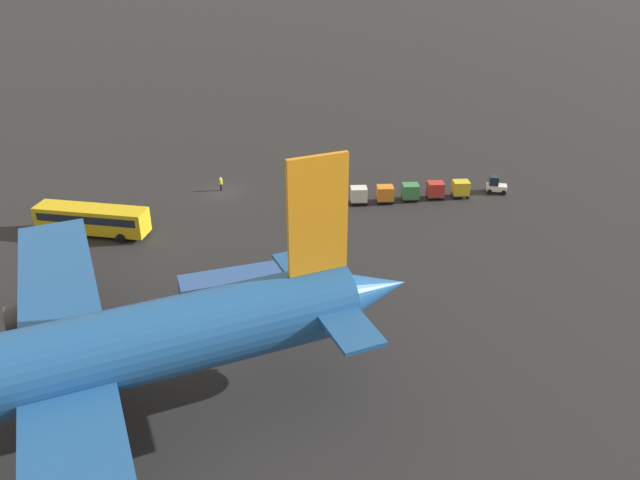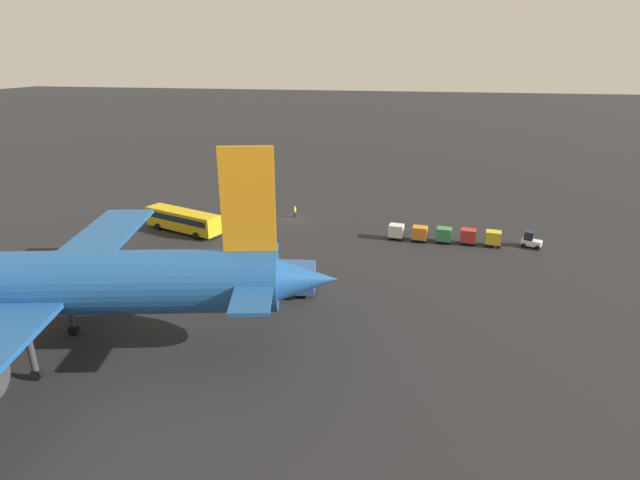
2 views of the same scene
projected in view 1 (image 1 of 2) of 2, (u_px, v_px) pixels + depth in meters
The scene contains 11 objects.
ground_plane at pixel (222, 192), 76.73m from camera, with size 600.00×600.00×0.00m, color #232326.
airplane at pixel (37, 370), 36.71m from camera, with size 49.73×42.99×17.29m.
shuttle_bus_near at pixel (92, 218), 65.86m from camera, with size 12.20×6.45×3.10m.
shuttle_bus_far at pixel (255, 285), 53.81m from camera, with size 13.08×4.73×3.30m.
baggage_tug at pixel (496, 185), 76.34m from camera, with size 2.69×2.28×2.10m.
worker_person at pixel (221, 184), 76.92m from camera, with size 0.38×0.38×1.74m.
cargo_cart_yellow at pixel (461, 188), 74.92m from camera, with size 2.16×1.88×2.06m.
cargo_cart_red at pixel (435, 189), 74.58m from camera, with size 2.16×1.88×2.06m.
cargo_cart_green at pixel (410, 191), 74.05m from camera, with size 2.16×1.88×2.06m.
cargo_cart_orange at pixel (385, 193), 73.48m from camera, with size 2.16×1.88×2.06m.
cargo_cart_white at pixel (359, 194), 73.19m from camera, with size 2.16×1.88×2.06m.
Camera 1 is at (-0.77, 71.78, 30.26)m, focal length 35.00 mm.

